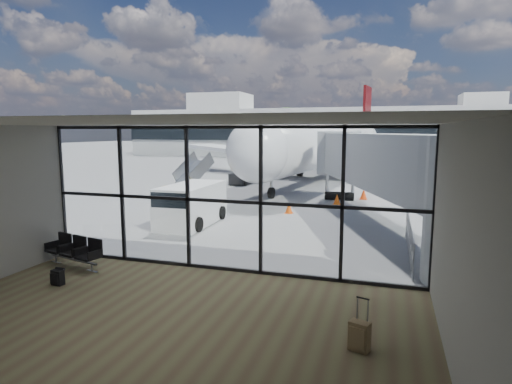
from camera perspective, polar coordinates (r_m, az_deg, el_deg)
The scene contains 22 objects.
ground at distance 52.43m, azimuth 12.02°, elevation 3.23°, with size 220.00×220.00×0.00m, color slate.
lounge_shell at distance 8.84m, azimuth -15.98°, elevation -3.10°, with size 12.02×8.01×4.51m.
glass_curtain_wall at distance 13.12m, azimuth -4.38°, elevation -1.00°, with size 12.10×0.12×4.50m.
jet_bridge at distance 19.17m, azimuth 17.58°, elevation 3.07°, with size 8.00×16.50×4.33m.
apron_railing at distance 15.96m, azimuth 19.81°, elevation -5.41°, with size 0.06×5.46×1.11m.
far_terminal at distance 74.20m, azimuth 13.27°, elevation 7.83°, with size 80.00×12.20×11.00m.
tree_0 at distance 97.68m, azimuth -13.48°, elevation 8.10°, with size 4.95×4.95×7.12m.
tree_1 at distance 94.76m, azimuth -10.34°, elevation 8.57°, with size 5.61×5.61×8.07m.
tree_2 at distance 92.15m, azimuth -7.00°, elevation 9.04°, with size 6.27×6.27×9.03m.
tree_3 at distance 89.85m, azimuth -3.46°, elevation 8.32°, with size 4.95×4.95×7.12m.
tree_4 at distance 87.91m, azimuth 0.24°, elevation 8.74°, with size 5.61×5.61×8.07m.
tree_5 at distance 86.35m, azimuth 4.10°, elevation 9.15°, with size 6.27×6.27×9.03m.
seating_row at distance 15.05m, azimuth -22.89°, elevation -7.09°, with size 2.20×1.08×0.97m.
backpack at distance 13.51m, azimuth -24.95°, elevation -10.26°, with size 0.34×0.32×0.49m.
suitcase at distance 9.11m, azimuth 13.60°, elevation -18.15°, with size 0.45×0.38×1.07m.
airliner at distance 41.55m, azimuth 10.16°, elevation 6.26°, with size 33.40×38.88×10.04m.
service_van at distance 20.08m, azimuth -8.70°, elevation -1.61°, with size 2.16×4.33×1.87m.
belt_loader at distance 35.09m, azimuth -1.75°, elevation 1.96°, with size 1.63×3.65×1.64m.
mobile_stairs at distance 28.49m, azimuth -9.18°, elevation 0.44°, with size 2.36×3.59×2.33m.
traffic_cone_a at distance 25.76m, azimuth 10.74°, elevation -1.00°, with size 0.44×0.44×0.63m.
traffic_cone_b at distance 22.72m, azimuth 4.42°, elevation -2.14°, with size 0.42×0.42×0.60m.
traffic_cone_c at distance 28.11m, azimuth 14.16°, elevation -0.29°, with size 0.48×0.48×0.68m.
Camera 1 is at (4.80, -12.03, 4.33)m, focal length 30.00 mm.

